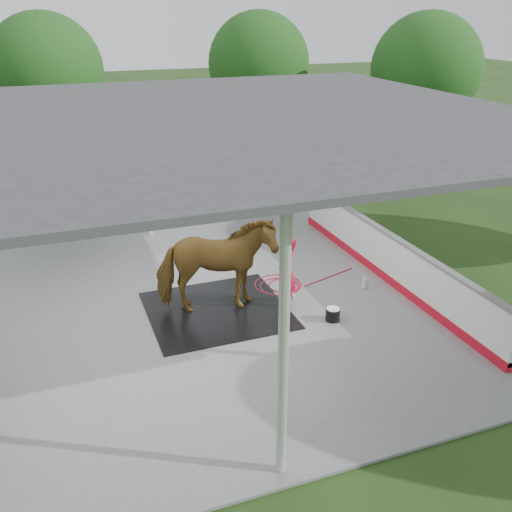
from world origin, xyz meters
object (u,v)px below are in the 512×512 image
object	(u,v)px
horse	(216,266)
wash_bucket	(333,314)
handler	(287,273)
dasher_board	(386,257)

from	to	relation	value
horse	wash_bucket	bearing A→B (deg)	-111.25
horse	wash_bucket	size ratio (longest dim) A/B	8.21
horse	wash_bucket	distance (m)	2.56
handler	wash_bucket	world-z (taller)	handler
dasher_board	handler	bearing A→B (deg)	-171.44
horse	handler	size ratio (longest dim) A/B	1.57
dasher_board	horse	world-z (taller)	horse
dasher_board	handler	size ratio (longest dim) A/B	5.26
dasher_board	wash_bucket	world-z (taller)	dasher_board
handler	wash_bucket	bearing A→B (deg)	58.18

